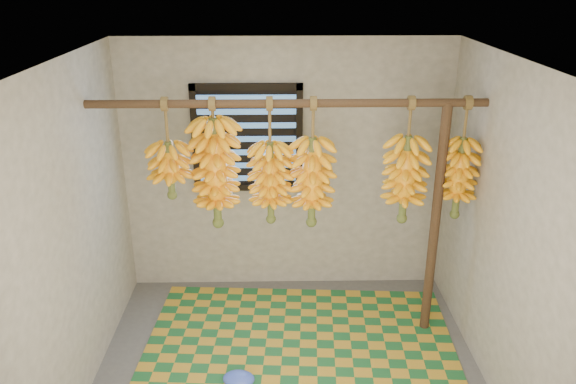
{
  "coord_description": "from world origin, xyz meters",
  "views": [
    {
      "loc": [
        -0.08,
        -3.41,
        2.94
      ],
      "look_at": [
        0.0,
        0.55,
        1.35
      ],
      "focal_mm": 35.0,
      "sensor_mm": 36.0,
      "label": 1
    }
  ],
  "objects_px": {
    "banana_bunch_f": "(459,178)",
    "banana_bunch_e": "(405,179)",
    "support_post": "(435,224)",
    "banana_bunch_a": "(170,170)",
    "banana_bunch_b": "(216,173)",
    "banana_bunch_c": "(270,183)",
    "plastic_bag": "(239,379)",
    "woven_mat": "(300,357)",
    "banana_bunch_d": "(312,182)"
  },
  "relations": [
    {
      "from": "plastic_bag",
      "to": "banana_bunch_a",
      "type": "relative_size",
      "value": 0.31
    },
    {
      "from": "banana_bunch_e",
      "to": "banana_bunch_f",
      "type": "bearing_deg",
      "value": 0.0
    },
    {
      "from": "banana_bunch_c",
      "to": "banana_bunch_f",
      "type": "distance_m",
      "value": 1.48
    },
    {
      "from": "banana_bunch_d",
      "to": "plastic_bag",
      "type": "bearing_deg",
      "value": -128.92
    },
    {
      "from": "woven_mat",
      "to": "plastic_bag",
      "type": "bearing_deg",
      "value": -146.29
    },
    {
      "from": "banana_bunch_f",
      "to": "woven_mat",
      "type": "bearing_deg",
      "value": -162.53
    },
    {
      "from": "banana_bunch_f",
      "to": "banana_bunch_a",
      "type": "bearing_deg",
      "value": 180.0
    },
    {
      "from": "woven_mat",
      "to": "banana_bunch_b",
      "type": "relative_size",
      "value": 2.46
    },
    {
      "from": "plastic_bag",
      "to": "banana_bunch_b",
      "type": "bearing_deg",
      "value": 104.04
    },
    {
      "from": "support_post",
      "to": "banana_bunch_b",
      "type": "relative_size",
      "value": 1.92
    },
    {
      "from": "banana_bunch_c",
      "to": "banana_bunch_d",
      "type": "relative_size",
      "value": 0.97
    },
    {
      "from": "banana_bunch_e",
      "to": "woven_mat",
      "type": "bearing_deg",
      "value": -154.59
    },
    {
      "from": "banana_bunch_d",
      "to": "banana_bunch_f",
      "type": "height_order",
      "value": "same"
    },
    {
      "from": "banana_bunch_d",
      "to": "banana_bunch_f",
      "type": "xyz_separation_m",
      "value": [
        1.16,
        0.0,
        0.03
      ]
    },
    {
      "from": "support_post",
      "to": "plastic_bag",
      "type": "distance_m",
      "value": 1.97
    },
    {
      "from": "banana_bunch_a",
      "to": "banana_bunch_f",
      "type": "relative_size",
      "value": 0.81
    },
    {
      "from": "banana_bunch_a",
      "to": "banana_bunch_b",
      "type": "height_order",
      "value": "same"
    },
    {
      "from": "woven_mat",
      "to": "banana_bunch_b",
      "type": "bearing_deg",
      "value": 148.53
    },
    {
      "from": "support_post",
      "to": "banana_bunch_a",
      "type": "height_order",
      "value": "banana_bunch_a"
    },
    {
      "from": "support_post",
      "to": "banana_bunch_f",
      "type": "bearing_deg",
      "value": 0.0
    },
    {
      "from": "woven_mat",
      "to": "banana_bunch_a",
      "type": "xyz_separation_m",
      "value": [
        -1.0,
        0.4,
        1.48
      ]
    },
    {
      "from": "banana_bunch_a",
      "to": "banana_bunch_c",
      "type": "bearing_deg",
      "value": 0.0
    },
    {
      "from": "banana_bunch_b",
      "to": "banana_bunch_f",
      "type": "relative_size",
      "value": 1.06
    },
    {
      "from": "banana_bunch_f",
      "to": "banana_bunch_e",
      "type": "bearing_deg",
      "value": 180.0
    },
    {
      "from": "plastic_bag",
      "to": "banana_bunch_e",
      "type": "relative_size",
      "value": 0.24
    },
    {
      "from": "banana_bunch_b",
      "to": "woven_mat",
      "type": "bearing_deg",
      "value": -31.47
    },
    {
      "from": "banana_bunch_e",
      "to": "banana_bunch_a",
      "type": "bearing_deg",
      "value": 180.0
    },
    {
      "from": "banana_bunch_f",
      "to": "support_post",
      "type": "bearing_deg",
      "value": 180.0
    },
    {
      "from": "banana_bunch_c",
      "to": "banana_bunch_e",
      "type": "bearing_deg",
      "value": -0.0
    },
    {
      "from": "banana_bunch_c",
      "to": "banana_bunch_d",
      "type": "xyz_separation_m",
      "value": [
        0.33,
        -0.0,
        0.0
      ]
    },
    {
      "from": "plastic_bag",
      "to": "banana_bunch_b",
      "type": "xyz_separation_m",
      "value": [
        -0.18,
        0.71,
        1.39
      ]
    },
    {
      "from": "banana_bunch_c",
      "to": "plastic_bag",
      "type": "bearing_deg",
      "value": -109.21
    },
    {
      "from": "banana_bunch_b",
      "to": "banana_bunch_c",
      "type": "xyz_separation_m",
      "value": [
        0.43,
        0.0,
        -0.08
      ]
    },
    {
      "from": "woven_mat",
      "to": "banana_bunch_d",
      "type": "distance_m",
      "value": 1.43
    },
    {
      "from": "banana_bunch_d",
      "to": "banana_bunch_e",
      "type": "distance_m",
      "value": 0.73
    },
    {
      "from": "support_post",
      "to": "banana_bunch_b",
      "type": "distance_m",
      "value": 1.82
    },
    {
      "from": "support_post",
      "to": "woven_mat",
      "type": "relative_size",
      "value": 0.78
    },
    {
      "from": "support_post",
      "to": "banana_bunch_a",
      "type": "bearing_deg",
      "value": 180.0
    },
    {
      "from": "support_post",
      "to": "banana_bunch_e",
      "type": "xyz_separation_m",
      "value": [
        -0.28,
        0.0,
        0.39
      ]
    },
    {
      "from": "banana_bunch_c",
      "to": "banana_bunch_e",
      "type": "xyz_separation_m",
      "value": [
        1.06,
        -0.0,
        0.02
      ]
    },
    {
      "from": "woven_mat",
      "to": "support_post",
      "type": "bearing_deg",
      "value": 19.66
    },
    {
      "from": "banana_bunch_e",
      "to": "banana_bunch_f",
      "type": "distance_m",
      "value": 0.43
    },
    {
      "from": "banana_bunch_b",
      "to": "banana_bunch_e",
      "type": "distance_m",
      "value": 1.49
    },
    {
      "from": "support_post",
      "to": "banana_bunch_a",
      "type": "relative_size",
      "value": 2.51
    },
    {
      "from": "woven_mat",
      "to": "banana_bunch_f",
      "type": "distance_m",
      "value": 1.92
    },
    {
      "from": "support_post",
      "to": "banana_bunch_f",
      "type": "xyz_separation_m",
      "value": [
        0.15,
        0.0,
        0.4
      ]
    },
    {
      "from": "plastic_bag",
      "to": "banana_bunch_b",
      "type": "relative_size",
      "value": 0.24
    },
    {
      "from": "banana_bunch_c",
      "to": "banana_bunch_e",
      "type": "distance_m",
      "value": 1.06
    },
    {
      "from": "banana_bunch_b",
      "to": "banana_bunch_f",
      "type": "xyz_separation_m",
      "value": [
        1.91,
        0.0,
        -0.05
      ]
    },
    {
      "from": "banana_bunch_c",
      "to": "banana_bunch_e",
      "type": "height_order",
      "value": "same"
    }
  ]
}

